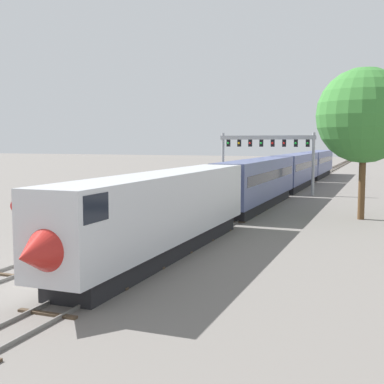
{
  "coord_description": "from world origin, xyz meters",
  "views": [
    {
      "loc": [
        13.9,
        -21.58,
        6.6
      ],
      "look_at": [
        1.0,
        12.0,
        3.0
      ],
      "focal_mm": 47.61,
      "sensor_mm": 36.0,
      "label": 1
    }
  ],
  "objects": [
    {
      "name": "signal_gantry",
      "position": [
        -0.25,
        41.4,
        5.7
      ],
      "size": [
        12.1,
        0.49,
        7.66
      ],
      "color": "#999BA0",
      "rests_on": "ground"
    },
    {
      "name": "track_main",
      "position": [
        2.0,
        60.0,
        0.07
      ],
      "size": [
        2.6,
        200.0,
        0.16
      ],
      "color": "slate",
      "rests_on": "ground"
    },
    {
      "name": "stop_sign",
      "position": [
        -8.0,
        4.21,
        1.87
      ],
      "size": [
        0.76,
        0.08,
        2.88
      ],
      "color": "gray",
      "rests_on": "ground"
    },
    {
      "name": "trackside_tree_left",
      "position": [
        11.97,
        23.43,
        8.72
      ],
      "size": [
        7.94,
        7.94,
        12.71
      ],
      "color": "brown",
      "rests_on": "ground"
    },
    {
      "name": "track_near",
      "position": [
        -3.5,
        40.0,
        0.07
      ],
      "size": [
        2.6,
        160.0,
        0.16
      ],
      "color": "slate",
      "rests_on": "ground"
    },
    {
      "name": "passenger_train",
      "position": [
        2.0,
        39.8,
        2.6
      ],
      "size": [
        3.04,
        92.17,
        4.8
      ],
      "color": "silver",
      "rests_on": "ground"
    },
    {
      "name": "ground_plane",
      "position": [
        0.0,
        0.0,
        0.0
      ],
      "size": [
        400.0,
        400.0,
        0.0
      ],
      "primitive_type": "plane",
      "color": "slate"
    }
  ]
}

